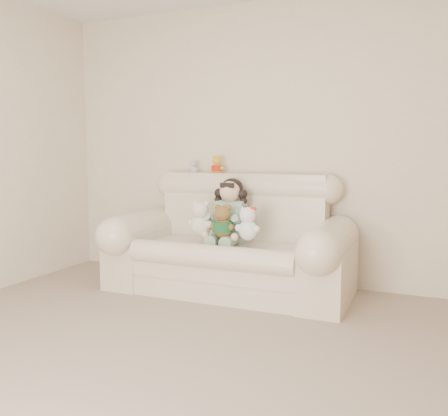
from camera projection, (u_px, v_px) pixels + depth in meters
floor at (132, 407)px, 2.33m from camera, size 5.00×5.00×0.00m
wall_back at (283, 144)px, 4.47m from camera, size 4.50×0.00×4.50m
sofa at (229, 234)px, 4.22m from camera, size 2.10×0.95×1.03m
seated_child at (230, 210)px, 4.28m from camera, size 0.39×0.46×0.58m
brown_teddy at (223, 218)px, 4.07m from camera, size 0.25×0.21×0.34m
white_cat at (248, 220)px, 3.98m from camera, size 0.26×0.23×0.34m
cream_teddy at (201, 215)px, 4.18m from camera, size 0.27×0.23×0.36m
yellow_mini_bear at (217, 163)px, 4.59m from camera, size 0.17×0.15×0.21m
grey_mini_plush at (194, 166)px, 4.71m from camera, size 0.12×0.11×0.16m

